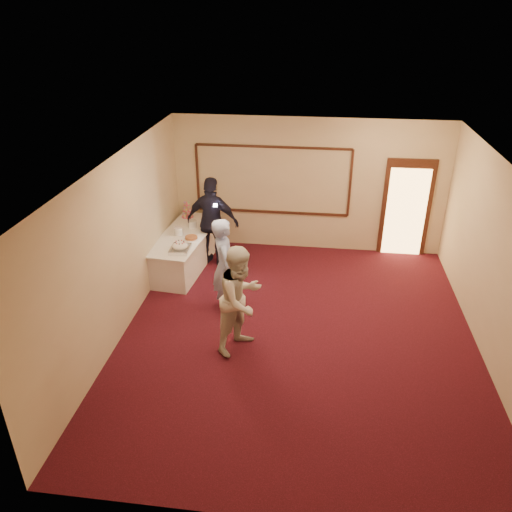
{
  "coord_description": "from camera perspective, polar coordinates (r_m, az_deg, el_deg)",
  "views": [
    {
      "loc": [
        0.18,
        -7.09,
        5.13
      ],
      "look_at": [
        -0.81,
        0.64,
        1.15
      ],
      "focal_mm": 35.0,
      "sensor_mm": 36.0,
      "label": 1
    }
  ],
  "objects": [
    {
      "name": "camera_flash",
      "position": [
        10.13,
        -4.68,
        5.81
      ],
      "size": [
        0.08,
        0.06,
        0.05
      ],
      "primitive_type": "cube",
      "rotation": [
        0.0,
        0.0,
        -0.31
      ],
      "color": "white",
      "rests_on": "guest"
    },
    {
      "name": "man",
      "position": [
        8.94,
        -3.6,
        -1.15
      ],
      "size": [
        0.6,
        0.76,
        1.82
      ],
      "primitive_type": "imported",
      "rotation": [
        0.0,
        0.0,
        1.84
      ],
      "color": "#99AFEC",
      "rests_on": "floor"
    },
    {
      "name": "buffet_table",
      "position": [
        10.78,
        -8.09,
        0.67
      ],
      "size": [
        1.17,
        2.46,
        0.77
      ],
      "color": "white",
      "rests_on": "floor"
    },
    {
      "name": "woman",
      "position": [
        7.95,
        -1.72,
        -4.96
      ],
      "size": [
        1.06,
        1.12,
        1.83
      ],
      "primitive_type": "imported",
      "rotation": [
        0.0,
        0.0,
        1.01
      ],
      "color": "silver",
      "rests_on": "floor"
    },
    {
      "name": "pavlova_tray",
      "position": [
        9.86,
        -8.67,
        1.01
      ],
      "size": [
        0.37,
        0.52,
        0.19
      ],
      "color": "silver",
      "rests_on": "buffet_table"
    },
    {
      "name": "cupcake_stand",
      "position": [
        11.42,
        -7.87,
        5.12
      ],
      "size": [
        0.27,
        0.27,
        0.39
      ],
      "color": "#ED5D80",
      "rests_on": "buffet_table"
    },
    {
      "name": "floor",
      "position": [
        8.75,
        4.79,
        -8.94
      ],
      "size": [
        7.0,
        7.0,
        0.0
      ],
      "primitive_type": "plane",
      "color": "black",
      "rests_on": "ground"
    },
    {
      "name": "tart",
      "position": [
        10.35,
        -7.41,
        2.07
      ],
      "size": [
        0.3,
        0.3,
        0.06
      ],
      "color": "white",
      "rests_on": "buffet_table"
    },
    {
      "name": "guest",
      "position": [
        10.61,
        -4.97,
        3.91
      ],
      "size": [
        1.2,
        0.64,
        1.95
      ],
      "primitive_type": "imported",
      "rotation": [
        0.0,
        0.0,
        2.99
      ],
      "color": "black",
      "rests_on": "floor"
    },
    {
      "name": "plate_stack_b",
      "position": [
        10.88,
        -7.27,
        3.65
      ],
      "size": [
        0.19,
        0.19,
        0.15
      ],
      "color": "white",
      "rests_on": "buffet_table"
    },
    {
      "name": "room_walls",
      "position": [
        7.74,
        5.36,
        3.28
      ],
      "size": [
        6.04,
        7.04,
        3.02
      ],
      "color": "beige",
      "rests_on": "floor"
    },
    {
      "name": "wall_molding",
      "position": [
        11.18,
        1.92,
        8.64
      ],
      "size": [
        3.45,
        0.04,
        1.55
      ],
      "color": "black",
      "rests_on": "room_walls"
    },
    {
      "name": "doorway",
      "position": [
        11.47,
        16.76,
        5.19
      ],
      "size": [
        1.05,
        0.07,
        2.2
      ],
      "color": "black",
      "rests_on": "floor"
    },
    {
      "name": "plate_stack_a",
      "position": [
        10.57,
        -8.85,
        2.83
      ],
      "size": [
        0.19,
        0.19,
        0.16
      ],
      "color": "white",
      "rests_on": "buffet_table"
    }
  ]
}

